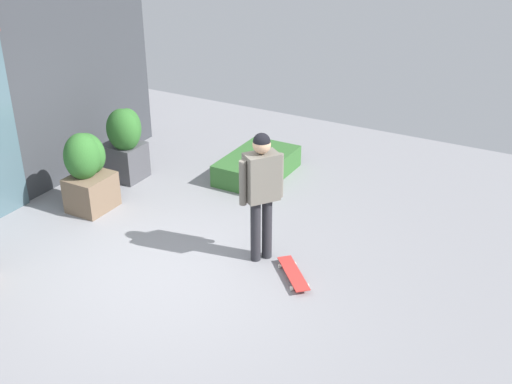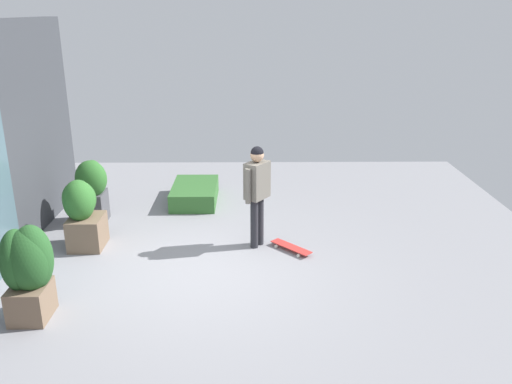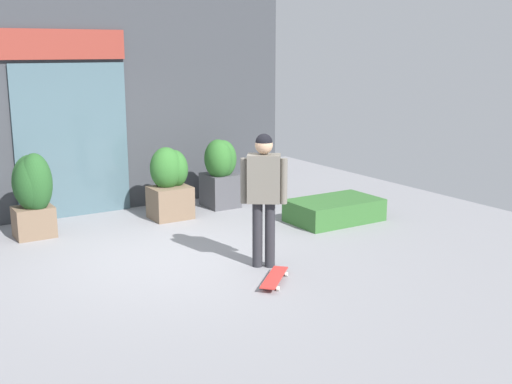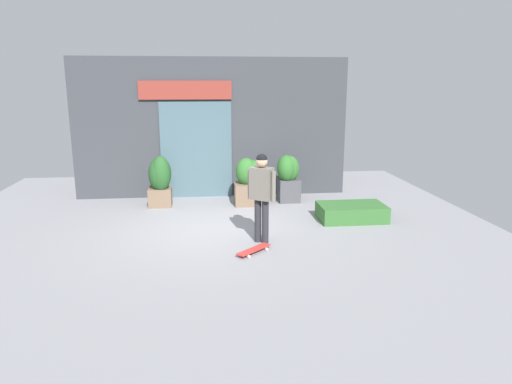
{
  "view_description": "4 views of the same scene",
  "coord_description": "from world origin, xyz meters",
  "px_view_note": "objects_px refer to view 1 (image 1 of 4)",
  "views": [
    {
      "loc": [
        -5.26,
        -4.23,
        4.41
      ],
      "look_at": [
        0.74,
        -0.92,
        0.99
      ],
      "focal_mm": 44.31,
      "sensor_mm": 36.0,
      "label": 1
    },
    {
      "loc": [
        -7.34,
        -0.82,
        3.79
      ],
      "look_at": [
        0.74,
        -0.92,
        0.99
      ],
      "focal_mm": 37.19,
      "sensor_mm": 36.0,
      "label": 2
    },
    {
      "loc": [
        -3.4,
        -7.5,
        2.75
      ],
      "look_at": [
        0.74,
        -0.92,
        0.99
      ],
      "focal_mm": 44.68,
      "sensor_mm": 36.0,
      "label": 3
    },
    {
      "loc": [
        -0.19,
        -9.37,
        3.01
      ],
      "look_at": [
        0.74,
        -0.92,
        0.99
      ],
      "focal_mm": 32.54,
      "sensor_mm": 36.0,
      "label": 4
    }
  ],
  "objects_px": {
    "planter_box_left": "(87,169)",
    "planter_box_mid": "(125,142)",
    "skateboard": "(293,273)",
    "skateboarder": "(262,184)"
  },
  "relations": [
    {
      "from": "skateboard",
      "to": "skateboarder",
      "type": "bearing_deg",
      "value": -154.01
    },
    {
      "from": "skateboarder",
      "to": "planter_box_left",
      "type": "height_order",
      "value": "skateboarder"
    },
    {
      "from": "planter_box_mid",
      "to": "skateboarder",
      "type": "bearing_deg",
      "value": -109.09
    },
    {
      "from": "skateboarder",
      "to": "skateboard",
      "type": "relative_size",
      "value": 2.51
    },
    {
      "from": "skateboard",
      "to": "planter_box_left",
      "type": "relative_size",
      "value": 0.58
    },
    {
      "from": "skateboard",
      "to": "planter_box_mid",
      "type": "xyz_separation_m",
      "value": [
        1.26,
        3.6,
        0.59
      ]
    },
    {
      "from": "planter_box_left",
      "to": "skateboarder",
      "type": "bearing_deg",
      "value": -90.57
    },
    {
      "from": "skateboarder",
      "to": "skateboard",
      "type": "height_order",
      "value": "skateboarder"
    },
    {
      "from": "planter_box_left",
      "to": "planter_box_mid",
      "type": "bearing_deg",
      "value": 7.71
    },
    {
      "from": "planter_box_left",
      "to": "planter_box_mid",
      "type": "height_order",
      "value": "planter_box_mid"
    }
  ]
}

